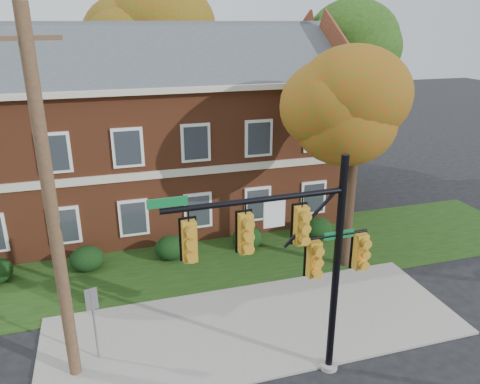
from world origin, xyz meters
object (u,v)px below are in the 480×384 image
object	(u,v)px
hedge_center	(171,248)
utility_pole	(52,212)
tree_right_rear	(348,52)
traffic_signal	(298,251)
sign_post	(93,312)
tree_near_right	(365,109)
tree_far_rear	(153,37)
hedge_right	(247,238)
hedge_far_right	(318,228)
hedge_left	(87,259)
apartment_building	(150,123)

from	to	relation	value
hedge_center	utility_pole	xyz separation A→B (m)	(-3.81, -6.29, 4.67)
hedge_center	tree_right_rear	size ratio (longest dim) A/B	0.13
traffic_signal	utility_pole	xyz separation A→B (m)	(-6.08, 1.94, 1.07)
tree_right_rear	traffic_signal	world-z (taller)	tree_right_rear
tree_right_rear	utility_pole	xyz separation A→B (m)	(-15.12, -12.40, -2.93)
utility_pole	sign_post	world-z (taller)	utility_pole
tree_near_right	tree_far_rear	xyz separation A→B (m)	(-5.88, 15.93, 2.17)
hedge_right	tree_right_rear	world-z (taller)	tree_right_rear
traffic_signal	utility_pole	world-z (taller)	utility_pole
tree_far_rear	traffic_signal	bearing A→B (deg)	-87.51
hedge_far_right	utility_pole	bearing A→B (deg)	-149.79
hedge_center	sign_post	world-z (taller)	sign_post
hedge_right	sign_post	size ratio (longest dim) A/B	0.56
hedge_center	traffic_signal	xyz separation A→B (m)	(2.27, -8.23, 3.60)
hedge_far_right	utility_pole	world-z (taller)	utility_pole
hedge_center	tree_near_right	distance (m)	9.90
tree_near_right	tree_far_rear	distance (m)	17.12
hedge_far_right	tree_far_rear	size ratio (longest dim) A/B	0.12
hedge_center	tree_right_rear	world-z (taller)	tree_right_rear
hedge_left	tree_far_rear	distance (m)	16.25
hedge_center	hedge_left	bearing A→B (deg)	180.00
tree_far_rear	sign_post	distance (m)	20.72
hedge_center	tree_far_rear	world-z (taller)	tree_far_rear
hedge_far_right	utility_pole	size ratio (longest dim) A/B	0.14
traffic_signal	utility_pole	size ratio (longest dim) A/B	0.65
hedge_right	tree_right_rear	xyz separation A→B (m)	(7.81, 6.11, 7.60)
traffic_signal	hedge_left	bearing A→B (deg)	123.66
hedge_right	tree_right_rear	distance (m)	12.50
hedge_left	tree_near_right	bearing A→B (deg)	-14.81
hedge_right	hedge_far_right	world-z (taller)	same
tree_near_right	utility_pole	distance (m)	11.65
hedge_right	hedge_far_right	xyz separation A→B (m)	(3.50, 0.00, 0.00)
tree_right_rear	tree_far_rear	xyz separation A→B (m)	(-9.97, 6.98, 0.72)
tree_far_rear	sign_post	bearing A→B (deg)	-103.35
tree_near_right	tree_far_rear	world-z (taller)	tree_far_rear
hedge_left	sign_post	world-z (taller)	sign_post
hedge_left	tree_far_rear	size ratio (longest dim) A/B	0.12
hedge_far_right	apartment_building	bearing A→B (deg)	143.11
tree_near_right	sign_post	bearing A→B (deg)	-163.89
hedge_right	tree_far_rear	bearing A→B (deg)	99.36
apartment_building	hedge_left	bearing A→B (deg)	-123.67
apartment_building	hedge_far_right	size ratio (longest dim) A/B	13.43
sign_post	hedge_far_right	bearing A→B (deg)	15.52
hedge_center	traffic_signal	distance (m)	9.26
hedge_right	utility_pole	world-z (taller)	utility_pole
hedge_center	hedge_far_right	world-z (taller)	same
hedge_left	sign_post	size ratio (longest dim) A/B	0.56
apartment_building	traffic_signal	xyz separation A→B (m)	(2.27, -13.48, -0.87)
hedge_left	sign_post	xyz separation A→B (m)	(0.35, -5.83, 1.17)
tree_far_rear	hedge_left	bearing A→B (deg)	-110.29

